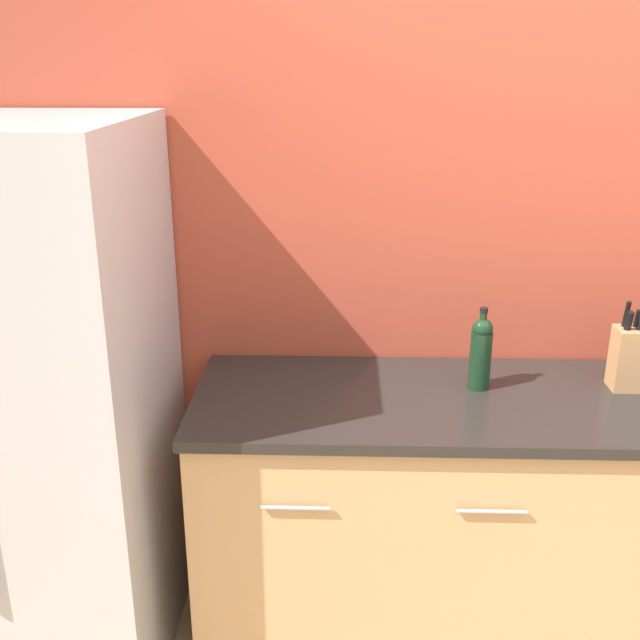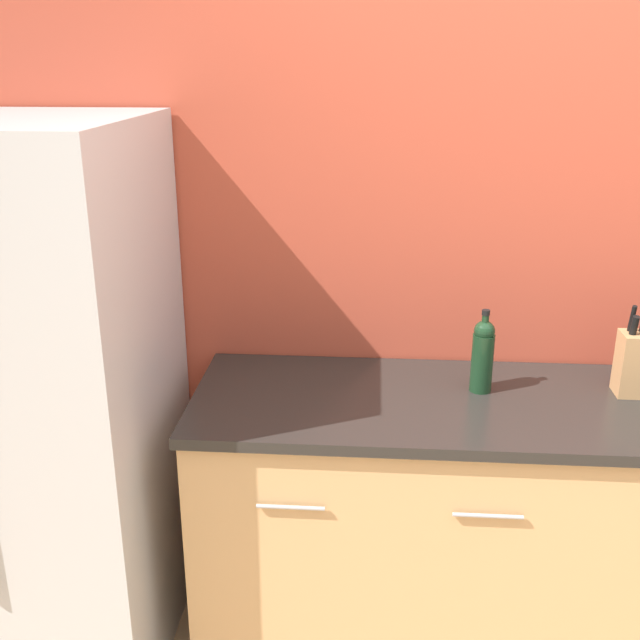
% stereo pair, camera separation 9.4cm
% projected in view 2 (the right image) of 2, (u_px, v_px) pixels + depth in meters
% --- Properties ---
extents(wall_back, '(10.00, 0.05, 2.60)m').
position_uv_depth(wall_back, '(593.00, 258.00, 2.53)').
color(wall_back, '#AD422D').
rests_on(wall_back, ground_plane).
extents(counter_unit, '(2.38, 0.64, 0.92)m').
position_uv_depth(counter_unit, '(555.00, 524.00, 2.50)').
color(counter_unit, black).
rests_on(counter_unit, ground_plane).
extents(refrigerator, '(0.90, 0.82, 1.78)m').
position_uv_depth(refrigerator, '(19.00, 404.00, 2.39)').
color(refrigerator, '#B2B2B5').
rests_on(refrigerator, ground_plane).
extents(knife_block, '(0.13, 0.09, 0.30)m').
position_uv_depth(knife_block, '(639.00, 362.00, 2.36)').
color(knife_block, '#A87A4C').
rests_on(knife_block, counter_unit).
extents(wine_bottle, '(0.07, 0.07, 0.27)m').
position_uv_depth(wine_bottle, '(483.00, 354.00, 2.38)').
color(wine_bottle, black).
rests_on(wine_bottle, counter_unit).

